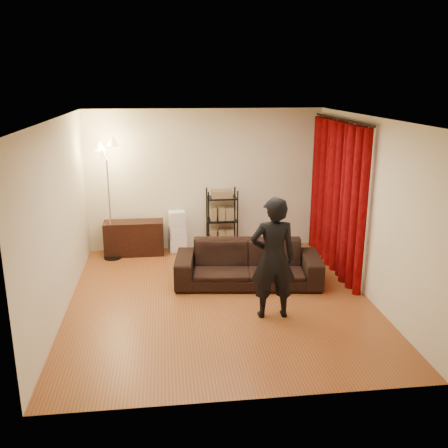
{
  "coord_description": "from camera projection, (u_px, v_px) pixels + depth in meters",
  "views": [
    {
      "loc": [
        -0.78,
        -6.92,
        3.21
      ],
      "look_at": [
        0.1,
        0.3,
        1.1
      ],
      "focal_mm": 40.0,
      "sensor_mm": 36.0,
      "label": 1
    }
  ],
  "objects": [
    {
      "name": "wall_left",
      "position": [
        59.0,
        218.0,
        6.94
      ],
      "size": [
        0.0,
        5.0,
        5.0
      ],
      "primitive_type": "plane",
      "rotation": [
        1.57,
        0.0,
        1.57
      ],
      "color": "beige",
      "rests_on": "ground"
    },
    {
      "name": "media_cabinet",
      "position": [
        134.0,
        238.0,
        9.45
      ],
      "size": [
        1.11,
        0.42,
        0.65
      ],
      "primitive_type": "cube",
      "rotation": [
        0.0,
        0.0,
        0.0
      ],
      "color": "black",
      "rests_on": "ground"
    },
    {
      "name": "floor_lamp",
      "position": [
        109.0,
        201.0,
        9.01
      ],
      "size": [
        0.52,
        0.52,
        2.2
      ],
      "primitive_type": null,
      "rotation": [
        0.0,
        0.0,
        -0.43
      ],
      "color": "silver",
      "rests_on": "ground"
    },
    {
      "name": "floor",
      "position": [
        220.0,
        299.0,
        7.58
      ],
      "size": [
        5.0,
        5.0,
        0.0
      ],
      "primitive_type": "plane",
      "color": "#974A26",
      "rests_on": "ground"
    },
    {
      "name": "sofa",
      "position": [
        248.0,
        264.0,
        8.07
      ],
      "size": [
        2.42,
        1.18,
        0.68
      ],
      "primitive_type": "imported",
      "rotation": [
        0.0,
        0.0,
        -0.12
      ],
      "color": "black",
      "rests_on": "ground"
    },
    {
      "name": "wall_front",
      "position": [
        249.0,
        279.0,
        4.82
      ],
      "size": [
        5.0,
        0.0,
        5.0
      ],
      "primitive_type": "plane",
      "rotation": [
        -1.57,
        0.0,
        0.0
      ],
      "color": "beige",
      "rests_on": "ground"
    },
    {
      "name": "curtain_rod",
      "position": [
        342.0,
        119.0,
        8.18
      ],
      "size": [
        0.04,
        2.65,
        0.04
      ],
      "primitive_type": "cylinder",
      "rotation": [
        1.57,
        0.0,
        0.0
      ],
      "color": "black",
      "rests_on": "wall_right"
    },
    {
      "name": "person",
      "position": [
        273.0,
        258.0,
        6.81
      ],
      "size": [
        0.63,
        0.42,
        1.72
      ],
      "primitive_type": "imported",
      "rotation": [
        0.0,
        0.0,
        3.13
      ],
      "color": "black",
      "rests_on": "ground"
    },
    {
      "name": "wall_back",
      "position": [
        205.0,
        180.0,
        9.59
      ],
      "size": [
        5.0,
        0.0,
        5.0
      ],
      "primitive_type": "plane",
      "rotation": [
        1.57,
        0.0,
        0.0
      ],
      "color": "beige",
      "rests_on": "ground"
    },
    {
      "name": "storage_boxes",
      "position": [
        177.0,
        231.0,
        9.6
      ],
      "size": [
        0.35,
        0.29,
        0.8
      ],
      "primitive_type": null,
      "rotation": [
        0.0,
        0.0,
        0.12
      ],
      "color": "white",
      "rests_on": "ground"
    },
    {
      "name": "wire_shelf",
      "position": [
        222.0,
        220.0,
        9.61
      ],
      "size": [
        0.63,
        0.52,
        1.21
      ],
      "primitive_type": null,
      "rotation": [
        0.0,
        0.0,
        -0.27
      ],
      "color": "black",
      "rests_on": "ground"
    },
    {
      "name": "ceiling",
      "position": [
        219.0,
        118.0,
        6.83
      ],
      "size": [
        5.0,
        5.0,
        0.0
      ],
      "primitive_type": "plane",
      "rotation": [
        3.14,
        0.0,
        0.0
      ],
      "color": "white",
      "rests_on": "ground"
    },
    {
      "name": "wall_right",
      "position": [
        369.0,
        209.0,
        7.46
      ],
      "size": [
        0.0,
        5.0,
        5.0
      ],
      "primitive_type": "plane",
      "rotation": [
        1.57,
        0.0,
        -1.57
      ],
      "color": "beige",
      "rests_on": "ground"
    },
    {
      "name": "curtain",
      "position": [
        336.0,
        197.0,
        8.54
      ],
      "size": [
        0.22,
        2.65,
        2.55
      ],
      "primitive_type": null,
      "color": "#6E0507",
      "rests_on": "ground"
    }
  ]
}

